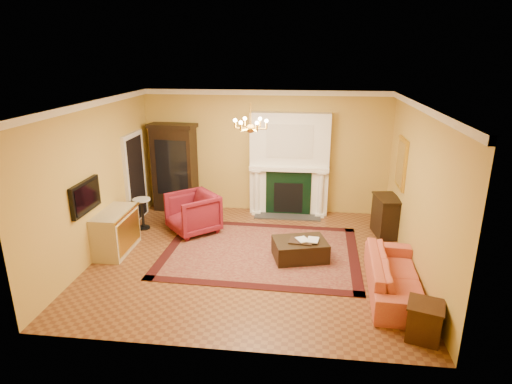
% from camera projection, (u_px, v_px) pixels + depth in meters
% --- Properties ---
extents(floor, '(6.00, 5.50, 0.02)m').
position_uv_depth(floor, '(251.00, 258.00, 8.39)').
color(floor, brown).
rests_on(floor, ground).
extents(ceiling, '(6.00, 5.50, 0.02)m').
position_uv_depth(ceiling, '(251.00, 102.00, 7.45)').
color(ceiling, white).
rests_on(ceiling, wall_back).
extents(wall_back, '(6.00, 0.02, 3.00)m').
position_uv_depth(wall_back, '(265.00, 152.00, 10.53)').
color(wall_back, gold).
rests_on(wall_back, floor).
extents(wall_front, '(6.00, 0.02, 3.00)m').
position_uv_depth(wall_front, '(222.00, 250.00, 5.32)').
color(wall_front, gold).
rests_on(wall_front, floor).
extents(wall_left, '(0.02, 5.50, 3.00)m').
position_uv_depth(wall_left, '(97.00, 179.00, 8.26)').
color(wall_left, gold).
rests_on(wall_left, floor).
extents(wall_right, '(0.02, 5.50, 3.00)m').
position_uv_depth(wall_right, '(419.00, 191.00, 7.58)').
color(wall_right, gold).
rests_on(wall_right, floor).
extents(fireplace, '(1.90, 0.70, 2.50)m').
position_uv_depth(fireplace, '(289.00, 167.00, 10.38)').
color(fireplace, white).
rests_on(fireplace, wall_back).
extents(crown_molding, '(6.00, 5.50, 0.12)m').
position_uv_depth(crown_molding, '(257.00, 101.00, 8.38)').
color(crown_molding, white).
rests_on(crown_molding, ceiling).
extents(doorway, '(0.08, 1.05, 2.10)m').
position_uv_depth(doorway, '(135.00, 178.00, 10.00)').
color(doorway, silver).
rests_on(doorway, wall_left).
extents(tv_panel, '(0.09, 0.95, 0.58)m').
position_uv_depth(tv_panel, '(86.00, 197.00, 7.74)').
color(tv_panel, black).
rests_on(tv_panel, wall_left).
extents(gilt_mirror, '(0.06, 0.76, 1.05)m').
position_uv_depth(gilt_mirror, '(401.00, 163.00, 8.86)').
color(gilt_mirror, gold).
rests_on(gilt_mirror, wall_right).
extents(chandelier, '(0.63, 0.55, 0.53)m').
position_uv_depth(chandelier, '(251.00, 125.00, 7.58)').
color(chandelier, gold).
rests_on(chandelier, ceiling).
extents(oriental_rug, '(3.96, 3.01, 0.02)m').
position_uv_depth(oriental_rug, '(261.00, 252.00, 8.64)').
color(oriental_rug, '#4A0F13').
rests_on(oriental_rug, floor).
extents(china_cabinet, '(1.10, 0.60, 2.10)m').
position_uv_depth(china_cabinet, '(175.00, 170.00, 10.67)').
color(china_cabinet, black).
rests_on(china_cabinet, floor).
extents(wingback_armchair, '(1.31, 1.31, 0.99)m').
position_uv_depth(wingback_armchair, '(193.00, 211.00, 9.45)').
color(wingback_armchair, maroon).
rests_on(wingback_armchair, floor).
extents(pedestal_table, '(0.40, 0.40, 0.71)m').
position_uv_depth(pedestal_table, '(142.00, 211.00, 9.66)').
color(pedestal_table, black).
rests_on(pedestal_table, floor).
extents(commode, '(0.55, 1.15, 0.86)m').
position_uv_depth(commode, '(116.00, 231.00, 8.55)').
color(commode, '#BDB08A').
rests_on(commode, floor).
extents(coral_sofa, '(0.73, 2.16, 0.83)m').
position_uv_depth(coral_sofa, '(395.00, 270.00, 7.07)').
color(coral_sofa, '#BA623B').
rests_on(coral_sofa, floor).
extents(end_table, '(0.56, 0.56, 0.52)m').
position_uv_depth(end_table, '(424.00, 322.00, 5.97)').
color(end_table, '#331E0E').
rests_on(end_table, floor).
extents(console_table, '(0.54, 0.81, 0.85)m').
position_uv_depth(console_table, '(386.00, 217.00, 9.33)').
color(console_table, black).
rests_on(console_table, floor).
extents(leather_ottoman, '(1.15, 0.96, 0.37)m').
position_uv_depth(leather_ottoman, '(300.00, 249.00, 8.29)').
color(leather_ottoman, black).
rests_on(leather_ottoman, oriental_rug).
extents(ottoman_tray, '(0.48, 0.39, 0.03)m').
position_uv_depth(ottoman_tray, '(301.00, 241.00, 8.18)').
color(ottoman_tray, black).
rests_on(ottoman_tray, leather_ottoman).
extents(book_a, '(0.19, 0.12, 0.27)m').
position_uv_depth(book_a, '(298.00, 235.00, 8.10)').
color(book_a, gray).
rests_on(book_a, ottoman_tray).
extents(book_b, '(0.21, 0.05, 0.29)m').
position_uv_depth(book_b, '(308.00, 233.00, 8.15)').
color(book_b, gray).
rests_on(book_b, ottoman_tray).
extents(topiary_left, '(0.17, 0.17, 0.45)m').
position_uv_depth(topiary_left, '(261.00, 155.00, 10.33)').
color(topiary_left, tan).
rests_on(topiary_left, fireplace).
extents(topiary_right, '(0.17, 0.17, 0.45)m').
position_uv_depth(topiary_right, '(314.00, 156.00, 10.18)').
color(topiary_right, tan).
rests_on(topiary_right, fireplace).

